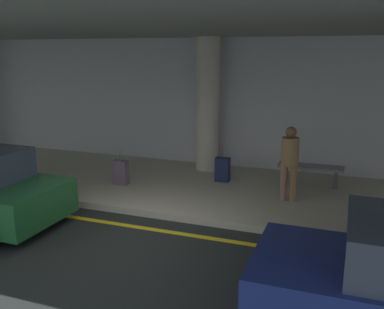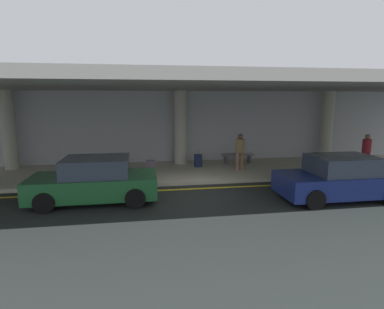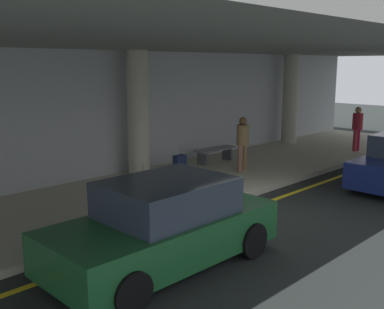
{
  "view_description": "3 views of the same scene",
  "coord_description": "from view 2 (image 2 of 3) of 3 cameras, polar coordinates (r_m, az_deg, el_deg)",
  "views": [
    {
      "loc": [
        3.68,
        -6.64,
        3.4
      ],
      "look_at": [
        0.34,
        2.42,
        1.09
      ],
      "focal_mm": 40.2,
      "sensor_mm": 36.0,
      "label": 1
    },
    {
      "loc": [
        -1.83,
        -10.71,
        3.4
      ],
      "look_at": [
        0.24,
        2.39,
        0.99
      ],
      "focal_mm": 28.72,
      "sensor_mm": 36.0,
      "label": 2
    },
    {
      "loc": [
        -8.37,
        -5.99,
        3.4
      ],
      "look_at": [
        -0.77,
        1.59,
        1.28
      ],
      "focal_mm": 42.89,
      "sensor_mm": 36.0,
      "label": 3
    }
  ],
  "objects": [
    {
      "name": "bench_metal",
      "position": [
        15.84,
        8.46,
        -0.36
      ],
      "size": [
        1.6,
        0.5,
        0.48
      ],
      "color": "slate",
      "rests_on": "sidewalk"
    },
    {
      "name": "support_column_far_left",
      "position": [
        16.56,
        -30.9,
        3.9
      ],
      "size": [
        0.64,
        0.64,
        3.65
      ],
      "primitive_type": "cylinder",
      "color": "#AEAC9A",
      "rests_on": "sidewalk"
    },
    {
      "name": "person_waiting_for_ride",
      "position": [
        14.28,
        8.91,
        0.95
      ],
      "size": [
        0.38,
        0.38,
        1.68
      ],
      "rotation": [
        0.0,
        0.0,
        4.77
      ],
      "color": "#8A5F4E",
      "rests_on": "sidewalk"
    },
    {
      "name": "car_dark_green",
      "position": [
        10.74,
        -17.56,
        -4.69
      ],
      "size": [
        4.1,
        1.92,
        1.5
      ],
      "rotation": [
        0.0,
        0.0,
        3.2
      ],
      "color": "#1A5028",
      "rests_on": "ground"
    },
    {
      "name": "support_column_center",
      "position": [
        18.25,
        23.74,
        4.95
      ],
      "size": [
        0.64,
        0.64,
        3.65
      ],
      "primitive_type": "cylinder",
      "color": "#AEAB97",
      "rests_on": "sidewalk"
    },
    {
      "name": "lane_stripe_yellow",
      "position": [
        11.83,
        0.3,
        -6.39
      ],
      "size": [
        26.0,
        0.14,
        0.01
      ],
      "primitive_type": "cube",
      "color": "yellow",
      "rests_on": "ground"
    },
    {
      "name": "ground_plane",
      "position": [
        11.39,
        0.68,
        -7.08
      ],
      "size": [
        60.0,
        60.0,
        0.0
      ],
      "primitive_type": "plane",
      "color": "#212625"
    },
    {
      "name": "car_navy",
      "position": [
        11.67,
        25.7,
        -4.06
      ],
      "size": [
        4.1,
        1.92,
        1.5
      ],
      "rotation": [
        0.0,
        0.0,
        -0.07
      ],
      "color": "navy",
      "rests_on": "ground"
    },
    {
      "name": "support_column_left_mid",
      "position": [
        15.48,
        -2.17,
        5.01
      ],
      "size": [
        0.64,
        0.64,
        3.65
      ],
      "primitive_type": "cylinder",
      "color": "#B6B09D",
      "rests_on": "sidewalk"
    },
    {
      "name": "suitcase_upright_secondary",
      "position": [
        14.84,
        1.14,
        -1.13
      ],
      "size": [
        0.36,
        0.22,
        0.9
      ],
      "rotation": [
        0.0,
        0.0,
        0.43
      ],
      "color": "#162143",
      "rests_on": "sidewalk"
    },
    {
      "name": "ceiling_overhang",
      "position": [
        13.45,
        -1.19,
        12.64
      ],
      "size": [
        28.0,
        13.2,
        0.3
      ],
      "primitive_type": "cube",
      "color": "gray",
      "rests_on": "support_column_far_left"
    },
    {
      "name": "terminal_back_wall",
      "position": [
        16.23,
        -2.49,
        4.99
      ],
      "size": [
        26.0,
        0.3,
        3.8
      ],
      "primitive_type": "cube",
      "color": "#ABAEB1",
      "rests_on": "ground"
    },
    {
      "name": "sidewalk",
      "position": [
        14.32,
        -1.4,
        -3.13
      ],
      "size": [
        26.0,
        4.2,
        0.15
      ],
      "primitive_type": "cube",
      "color": "#B5B099",
      "rests_on": "ground"
    },
    {
      "name": "traveler_with_luggage",
      "position": [
        16.17,
        29.66,
        0.81
      ],
      "size": [
        0.38,
        0.38,
        1.68
      ],
      "rotation": [
        0.0,
        0.0,
        3.38
      ],
      "color": "#A22B34",
      "rests_on": "sidewalk"
    },
    {
      "name": "suitcase_upright_primary",
      "position": [
        13.49,
        -7.73,
        -2.37
      ],
      "size": [
        0.36,
        0.22,
        0.9
      ],
      "rotation": [
        0.0,
        0.0,
        0.25
      ],
      "color": "#615063",
      "rests_on": "sidewalk"
    }
  ]
}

